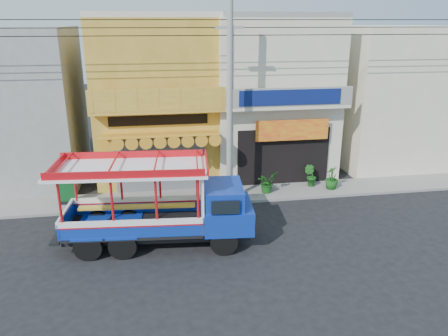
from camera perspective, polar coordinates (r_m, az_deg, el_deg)
name	(u,v)px	position (r m, az deg, el deg)	size (l,w,h in m)	color
ground	(269,233)	(17.30, 5.91, -8.44)	(90.00, 90.00, 0.00)	black
sidewalk	(247,194)	(20.81, 3.07, -3.36)	(30.00, 2.00, 0.12)	slate
shophouse_left	(157,97)	(23.09, -8.77, 9.12)	(6.00, 7.50, 8.24)	#AF8327
shophouse_right	(269,94)	(23.92, 5.95, 9.56)	(6.00, 6.75, 8.24)	beige
party_pilaster	(224,109)	(20.31, -0.03, 7.73)	(0.35, 0.30, 8.00)	beige
filler_building_left	(14,107)	(24.15, -25.69, 7.18)	(6.00, 6.00, 7.60)	gray
filler_building_right	(389,96)	(26.69, 20.75, 8.74)	(6.00, 6.00, 7.60)	beige
utility_pole	(233,91)	(18.65, 1.21, 9.96)	(28.00, 0.26, 9.00)	gray
songthaew_truck	(170,204)	(15.89, -7.01, -4.73)	(7.19, 2.85, 3.28)	black
green_sign	(67,194)	(20.58, -19.78, -3.22)	(0.70, 0.35, 1.07)	black
potted_plant_a	(267,182)	(20.73, 5.62, -1.84)	(0.90, 0.78, 1.00)	#174E16
potted_plant_b	(310,176)	(21.82, 11.22, -1.00)	(0.57, 0.46, 1.04)	#174E16
potted_plant_c	(332,178)	(21.67, 13.89, -1.22)	(0.64, 0.64, 1.13)	#174E16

